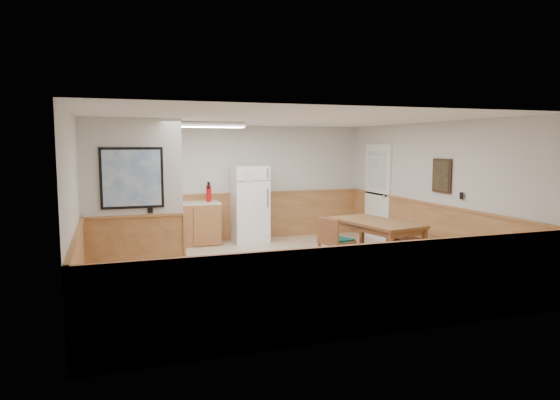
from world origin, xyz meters
name	(u,v)px	position (x,y,z in m)	size (l,w,h in m)	color
ground	(277,272)	(0.00, 0.00, 0.00)	(6.00, 6.00, 0.00)	#C1AF8A
ceiling	(277,119)	(0.00, 0.00, 2.50)	(6.00, 6.00, 0.02)	white
back_wall	(233,183)	(0.00, 3.00, 1.25)	(6.00, 0.02, 2.50)	silver
right_wall	(432,191)	(3.00, 0.00, 1.25)	(0.02, 6.00, 2.50)	silver
left_wall	(79,204)	(-3.00, 0.00, 1.25)	(0.02, 6.00, 2.50)	silver
wainscot_back	(234,217)	(0.00, 2.98, 0.50)	(6.00, 0.04, 1.00)	tan
wainscot_right	(430,232)	(2.98, 0.00, 0.50)	(0.04, 6.00, 1.00)	tan
wainscot_left	(83,255)	(-2.98, 0.00, 0.50)	(0.04, 6.00, 1.00)	tan
partition_wall	(133,202)	(-2.25, 0.19, 1.23)	(1.50, 0.20, 2.50)	silver
kitchen_counter	(180,224)	(-1.21, 2.68, 0.46)	(2.20, 0.61, 1.00)	#A76B3B
exterior_door	(377,192)	(2.96, 1.90, 1.05)	(0.07, 1.02, 2.15)	white
kitchen_window	(133,171)	(-2.10, 2.98, 1.55)	(0.80, 0.04, 1.00)	white
wall_painting	(442,176)	(2.97, -0.30, 1.55)	(0.04, 0.50, 0.60)	#351F15
fluorescent_fixture	(211,125)	(-0.80, 1.30, 2.45)	(1.20, 0.30, 0.09)	white
refrigerator	(250,204)	(0.28, 2.63, 0.82)	(0.74, 0.73, 1.64)	white
dining_table	(375,226)	(1.86, 0.04, 0.66)	(1.19, 1.88, 0.75)	olive
dining_bench	(416,240)	(2.74, 0.09, 0.34)	(0.41, 1.51, 0.45)	olive
dining_chair	(333,238)	(1.03, 0.02, 0.49)	(0.79, 0.65, 0.85)	olive
fire_extinguisher	(209,193)	(-0.61, 2.66, 1.08)	(0.13, 0.13, 0.42)	red
soap_bottle	(135,198)	(-2.10, 2.66, 1.02)	(0.08, 0.08, 0.25)	#198E40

